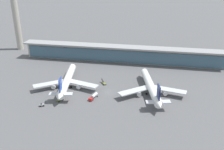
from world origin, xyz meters
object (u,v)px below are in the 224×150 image
(airliner_centre_stand, at_px, (151,87))
(service_truck_near_nose_olive, at_px, (104,83))
(service_truck_by_tail_grey, at_px, (42,105))
(service_truck_mid_apron_olive, at_px, (60,99))
(service_truck_under_wing_red, at_px, (94,96))
(safety_cone_alpha, at_px, (69,100))
(control_tower, at_px, (14,6))
(airliner_left_stand, at_px, (67,80))

(airliner_centre_stand, height_order, service_truck_near_nose_olive, airliner_centre_stand)
(service_truck_near_nose_olive, xyz_separation_m, service_truck_by_tail_grey, (-30.78, -39.06, 0.07))
(airliner_centre_stand, relative_size, service_truck_near_nose_olive, 9.46)
(service_truck_mid_apron_olive, relative_size, service_truck_by_tail_grey, 1.91)
(service_truck_by_tail_grey, bearing_deg, service_truck_under_wing_red, 28.63)
(service_truck_under_wing_red, distance_m, safety_cone_alpha, 16.05)
(control_tower, distance_m, safety_cone_alpha, 139.39)
(safety_cone_alpha, bearing_deg, airliner_left_stand, 112.88)
(service_truck_under_wing_red, xyz_separation_m, safety_cone_alpha, (-14.85, -5.91, -1.39))
(airliner_left_stand, height_order, service_truck_by_tail_grey, airliner_left_stand)
(service_truck_under_wing_red, height_order, safety_cone_alpha, service_truck_under_wing_red)
(airliner_left_stand, xyz_separation_m, safety_cone_alpha, (8.18, -19.39, -4.74))
(airliner_centre_stand, height_order, service_truck_mid_apron_olive, airliner_centre_stand)
(airliner_centre_stand, distance_m, service_truck_under_wing_red, 39.32)
(service_truck_near_nose_olive, relative_size, control_tower, 0.08)
(service_truck_mid_apron_olive, bearing_deg, safety_cone_alpha, 8.69)
(control_tower, relative_size, safety_cone_alpha, 116.79)
(service_truck_mid_apron_olive, distance_m, service_truck_by_tail_grey, 12.54)
(service_truck_mid_apron_olive, xyz_separation_m, control_tower, (-83.47, 98.66, 43.58))
(airliner_left_stand, distance_m, service_truck_under_wing_red, 26.90)
(service_truck_mid_apron_olive, bearing_deg, control_tower, 130.23)
(airliner_centre_stand, distance_m, safety_cone_alpha, 55.37)
(airliner_centre_stand, height_order, service_truck_under_wing_red, airliner_centre_stand)
(airliner_left_stand, distance_m, service_truck_near_nose_olive, 26.98)
(airliner_left_stand, height_order, safety_cone_alpha, airliner_left_stand)
(airliner_centre_stand, relative_size, safety_cone_alpha, 85.17)
(safety_cone_alpha, bearing_deg, service_truck_by_tail_grey, -144.97)
(control_tower, bearing_deg, safety_cone_alpha, -47.71)
(airliner_left_stand, bearing_deg, service_truck_under_wing_red, -30.33)
(service_truck_near_nose_olive, height_order, service_truck_mid_apron_olive, same)
(service_truck_under_wing_red, bearing_deg, service_truck_near_nose_olive, 85.67)
(service_truck_near_nose_olive, relative_size, service_truck_under_wing_red, 0.71)
(airliner_left_stand, bearing_deg, airliner_centre_stand, 0.84)
(airliner_centre_stand, relative_size, service_truck_by_tail_grey, 17.91)
(airliner_centre_stand, bearing_deg, service_truck_by_tail_grey, -155.25)
(safety_cone_alpha, bearing_deg, service_truck_under_wing_red, 21.71)
(airliner_centre_stand, xyz_separation_m, control_tower, (-140.30, 77.56, 39.33))
(service_truck_near_nose_olive, bearing_deg, service_truck_under_wing_red, -94.33)
(airliner_left_stand, distance_m, control_tower, 119.28)
(airliner_left_stand, xyz_separation_m, service_truck_under_wing_red, (23.04, -13.48, -3.35))
(airliner_centre_stand, xyz_separation_m, service_truck_by_tail_grey, (-65.48, -30.19, -4.18))
(service_truck_under_wing_red, bearing_deg, service_truck_by_tail_grey, -151.37)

